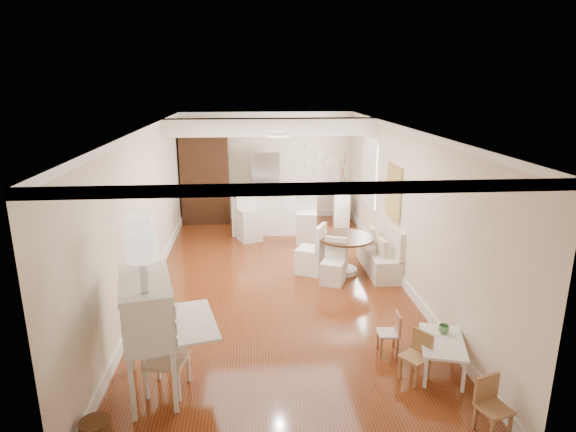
{
  "coord_description": "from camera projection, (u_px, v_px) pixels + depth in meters",
  "views": [
    {
      "loc": [
        -0.45,
        -8.09,
        3.55
      ],
      "look_at": [
        0.22,
        0.3,
        1.19
      ],
      "focal_mm": 30.0,
      "sensor_mm": 36.0,
      "label": 1
    }
  ],
  "objects": [
    {
      "name": "room",
      "position": [
        278.0,
        173.0,
        8.54
      ],
      "size": [
        9.0,
        9.04,
        2.82
      ],
      "color": "brown",
      "rests_on": "ground"
    },
    {
      "name": "secretary_bureau",
      "position": [
        149.0,
        336.0,
        5.56
      ],
      "size": [
        1.35,
        1.36,
        1.42
      ],
      "primitive_type": "cube",
      "rotation": [
        0.0,
        0.0,
        0.24
      ],
      "color": "silver",
      "rests_on": "ground"
    },
    {
      "name": "gustavian_armchair",
      "position": [
        166.0,
        358.0,
        5.63
      ],
      "size": [
        0.57,
        0.57,
        0.85
      ],
      "primitive_type": "cube",
      "rotation": [
        0.0,
        0.0,
        1.39
      ],
      "color": "silver",
      "rests_on": "ground"
    },
    {
      "name": "kids_table",
      "position": [
        441.0,
        356.0,
        6.06
      ],
      "size": [
        0.73,
        0.97,
        0.43
      ],
      "primitive_type": "cube",
      "rotation": [
        0.0,
        0.0,
        -0.28
      ],
      "color": "white",
      "rests_on": "ground"
    },
    {
      "name": "kids_chair_a",
      "position": [
        415.0,
        356.0,
        5.87
      ],
      "size": [
        0.41,
        0.41,
        0.62
      ],
      "primitive_type": "cube",
      "rotation": [
        0.0,
        0.0,
        -1.01
      ],
      "color": "#A57A4B",
      "rests_on": "ground"
    },
    {
      "name": "kids_chair_b",
      "position": [
        388.0,
        332.0,
        6.48
      ],
      "size": [
        0.3,
        0.3,
        0.58
      ],
      "primitive_type": "cube",
      "rotation": [
        0.0,
        0.0,
        -1.63
      ],
      "color": "#AB764D",
      "rests_on": "ground"
    },
    {
      "name": "kids_chair_c",
      "position": [
        494.0,
        408.0,
        4.95
      ],
      "size": [
        0.38,
        0.38,
        0.63
      ],
      "primitive_type": "cube",
      "rotation": [
        0.0,
        0.0,
        0.29
      ],
      "color": "#966944",
      "rests_on": "ground"
    },
    {
      "name": "banquette",
      "position": [
        379.0,
        246.0,
        9.26
      ],
      "size": [
        0.52,
        1.6,
        0.98
      ],
      "primitive_type": "cube",
      "color": "silver",
      "rests_on": "ground"
    },
    {
      "name": "dining_table",
      "position": [
        344.0,
        255.0,
        9.15
      ],
      "size": [
        1.36,
        1.36,
        0.73
      ],
      "primitive_type": "cylinder",
      "rotation": [
        0.0,
        0.0,
        0.32
      ],
      "color": "#452816",
      "rests_on": "ground"
    },
    {
      "name": "slip_chair_near",
      "position": [
        333.0,
        262.0,
        8.67
      ],
      "size": [
        0.53,
        0.54,
        0.83
      ],
      "primitive_type": "cube",
      "rotation": [
        0.0,
        0.0,
        -0.42
      ],
      "color": "white",
      "rests_on": "ground"
    },
    {
      "name": "slip_chair_far",
      "position": [
        310.0,
        249.0,
        9.14
      ],
      "size": [
        0.64,
        0.63,
        0.98
      ],
      "primitive_type": "cube",
      "rotation": [
        0.0,
        0.0,
        -2.04
      ],
      "color": "white",
      "rests_on": "ground"
    },
    {
      "name": "breakfast_counter",
      "position": [
        274.0,
        212.0,
        11.6
      ],
      "size": [
        2.05,
        0.65,
        1.03
      ],
      "primitive_type": "cube",
      "color": "white",
      "rests_on": "ground"
    },
    {
      "name": "bar_stool_left",
      "position": [
        249.0,
        216.0,
        10.99
      ],
      "size": [
        0.62,
        0.62,
        1.18
      ],
      "primitive_type": "cube",
      "rotation": [
        0.0,
        0.0,
        0.39
      ],
      "color": "silver",
      "rests_on": "ground"
    },
    {
      "name": "bar_stool_right",
      "position": [
        306.0,
        219.0,
        10.84
      ],
      "size": [
        0.5,
        0.5,
        1.13
      ],
      "primitive_type": "cube",
      "rotation": [
        0.0,
        0.0,
        -0.11
      ],
      "color": "silver",
      "rests_on": "ground"
    },
    {
      "name": "pantry_cabinet",
      "position": [
        205.0,
        178.0,
        12.34
      ],
      "size": [
        1.2,
        0.6,
        2.3
      ],
      "primitive_type": "cube",
      "color": "#381E11",
      "rests_on": "ground"
    },
    {
      "name": "fridge",
      "position": [
        279.0,
        187.0,
        12.52
      ],
      "size": [
        0.75,
        0.65,
        1.8
      ],
      "primitive_type": "imported",
      "color": "silver",
      "rests_on": "ground"
    },
    {
      "name": "sideboard",
      "position": [
        341.0,
        208.0,
        12.38
      ],
      "size": [
        0.5,
        0.91,
        0.83
      ],
      "primitive_type": "cube",
      "rotation": [
        0.0,
        0.0,
        -0.14
      ],
      "color": "white",
      "rests_on": "ground"
    },
    {
      "name": "pencil_cup",
      "position": [
        444.0,
        329.0,
        6.17
      ],
      "size": [
        0.18,
        0.18,
        0.11
      ],
      "primitive_type": "imported",
      "rotation": [
        0.0,
        0.0,
        -0.42
      ],
      "color": "#5C9D5E",
      "rests_on": "kids_table"
    },
    {
      "name": "branch_vase",
      "position": [
        340.0,
        188.0,
        12.25
      ],
      "size": [
        0.24,
        0.24,
        0.2
      ],
      "primitive_type": "imported",
      "rotation": [
        0.0,
        0.0,
        -0.31
      ],
      "color": "white",
      "rests_on": "sideboard"
    }
  ]
}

